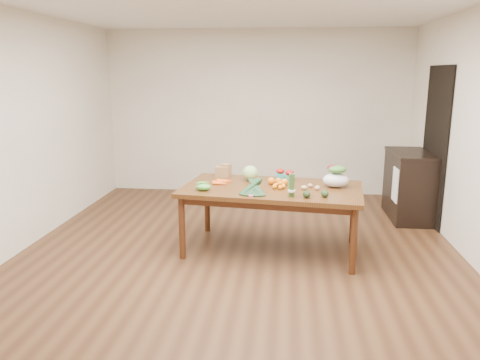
# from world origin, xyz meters

# --- Properties ---
(floor) EXTENTS (6.00, 6.00, 0.00)m
(floor) POSITION_xyz_m (0.00, 0.00, 0.00)
(floor) COLOR #53341C
(floor) RESTS_ON ground
(ceiling) EXTENTS (5.00, 6.00, 0.02)m
(ceiling) POSITION_xyz_m (0.00, 0.00, 2.70)
(ceiling) COLOR white
(ceiling) RESTS_ON room_walls
(room_walls) EXTENTS (5.02, 6.02, 2.70)m
(room_walls) POSITION_xyz_m (0.00, 0.00, 1.35)
(room_walls) COLOR silver
(room_walls) RESTS_ON floor
(dining_table) EXTENTS (2.11, 1.34, 0.75)m
(dining_table) POSITION_xyz_m (0.36, 0.30, 0.38)
(dining_table) COLOR #4F3112
(dining_table) RESTS_ON floor
(doorway_dark) EXTENTS (0.02, 1.00, 2.10)m
(doorway_dark) POSITION_xyz_m (2.48, 1.60, 1.05)
(doorway_dark) COLOR black
(doorway_dark) RESTS_ON floor
(cabinet) EXTENTS (0.52, 1.02, 0.94)m
(cabinet) POSITION_xyz_m (2.22, 1.73, 0.47)
(cabinet) COLOR black
(cabinet) RESTS_ON floor
(dish_towel) EXTENTS (0.02, 0.28, 0.45)m
(dish_towel) POSITION_xyz_m (1.96, 1.40, 0.55)
(dish_towel) COLOR white
(dish_towel) RESTS_ON cabinet
(paper_bag) EXTENTS (0.24, 0.21, 0.16)m
(paper_bag) POSITION_xyz_m (-0.27, 0.77, 0.83)
(paper_bag) COLOR olive
(paper_bag) RESTS_ON dining_table
(cabbage) EXTENTS (0.18, 0.18, 0.18)m
(cabbage) POSITION_xyz_m (0.09, 0.59, 0.84)
(cabbage) COLOR #A6D67B
(cabbage) RESTS_ON dining_table
(strawberry_basket_a) EXTENTS (0.12, 0.12, 0.10)m
(strawberry_basket_a) POSITION_xyz_m (0.44, 0.72, 0.80)
(strawberry_basket_a) COLOR #B41C0C
(strawberry_basket_a) RESTS_ON dining_table
(strawberry_basket_b) EXTENTS (0.12, 0.12, 0.10)m
(strawberry_basket_b) POSITION_xyz_m (0.55, 0.63, 0.80)
(strawberry_basket_b) COLOR #B90C15
(strawberry_basket_b) RESTS_ON dining_table
(orange_a) EXTENTS (0.08, 0.08, 0.08)m
(orange_a) POSITION_xyz_m (0.35, 0.42, 0.79)
(orange_a) COLOR orange
(orange_a) RESTS_ON dining_table
(orange_b) EXTENTS (0.08, 0.08, 0.08)m
(orange_b) POSITION_xyz_m (0.43, 0.42, 0.79)
(orange_b) COLOR #F2570E
(orange_b) RESTS_ON dining_table
(orange_c) EXTENTS (0.08, 0.08, 0.08)m
(orange_c) POSITION_xyz_m (0.50, 0.39, 0.79)
(orange_c) COLOR orange
(orange_c) RESTS_ON dining_table
(mandarin_cluster) EXTENTS (0.20, 0.20, 0.08)m
(mandarin_cluster) POSITION_xyz_m (0.45, 0.26, 0.79)
(mandarin_cluster) COLOR orange
(mandarin_cluster) RESTS_ON dining_table
(carrots) EXTENTS (0.25, 0.27, 0.03)m
(carrots) POSITION_xyz_m (-0.22, 0.44, 0.76)
(carrots) COLOR #DE4C12
(carrots) RESTS_ON dining_table
(snap_pea_bag) EXTENTS (0.17, 0.13, 0.08)m
(snap_pea_bag) POSITION_xyz_m (-0.38, 0.06, 0.79)
(snap_pea_bag) COLOR #479733
(snap_pea_bag) RESTS_ON dining_table
(kale_bunch) EXTENTS (0.37, 0.44, 0.16)m
(kale_bunch) POSITION_xyz_m (0.17, -0.05, 0.83)
(kale_bunch) COLOR black
(kale_bunch) RESTS_ON dining_table
(asparagus_bundle) EXTENTS (0.09, 0.13, 0.26)m
(asparagus_bundle) POSITION_xyz_m (0.57, -0.10, 0.88)
(asparagus_bundle) COLOR #59873E
(asparagus_bundle) RESTS_ON dining_table
(potato_a) EXTENTS (0.05, 0.04, 0.04)m
(potato_a) POSITION_xyz_m (0.70, 0.24, 0.77)
(potato_a) COLOR tan
(potato_a) RESTS_ON dining_table
(potato_b) EXTENTS (0.06, 0.05, 0.05)m
(potato_b) POSITION_xyz_m (0.72, 0.20, 0.78)
(potato_b) COLOR tan
(potato_b) RESTS_ON dining_table
(potato_c) EXTENTS (0.04, 0.04, 0.04)m
(potato_c) POSITION_xyz_m (0.79, 0.33, 0.77)
(potato_c) COLOR tan
(potato_c) RESTS_ON dining_table
(potato_d) EXTENTS (0.05, 0.05, 0.04)m
(potato_d) POSITION_xyz_m (0.78, 0.32, 0.77)
(potato_d) COLOR tan
(potato_d) RESTS_ON dining_table
(potato_e) EXTENTS (0.06, 0.05, 0.05)m
(potato_e) POSITION_xyz_m (0.86, 0.20, 0.78)
(potato_e) COLOR #DBB67E
(potato_e) RESTS_ON dining_table
(avocado_a) EXTENTS (0.10, 0.13, 0.08)m
(avocado_a) POSITION_xyz_m (0.73, -0.13, 0.79)
(avocado_a) COLOR black
(avocado_a) RESTS_ON dining_table
(avocado_b) EXTENTS (0.10, 0.13, 0.07)m
(avocado_b) POSITION_xyz_m (0.92, -0.09, 0.79)
(avocado_b) COLOR black
(avocado_b) RESTS_ON dining_table
(salad_bag) EXTENTS (0.31, 0.25, 0.22)m
(salad_bag) POSITION_xyz_m (1.07, 0.36, 0.86)
(salad_bag) COLOR silver
(salad_bag) RESTS_ON dining_table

